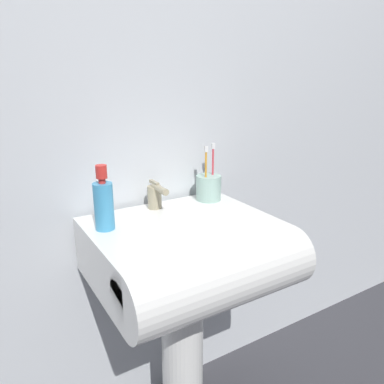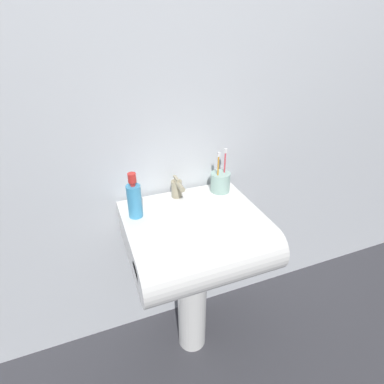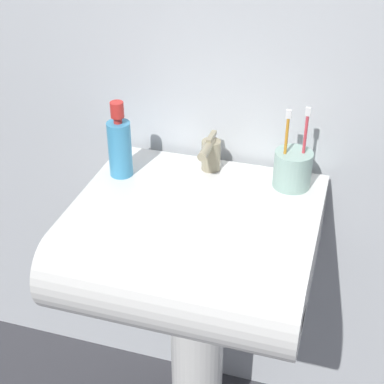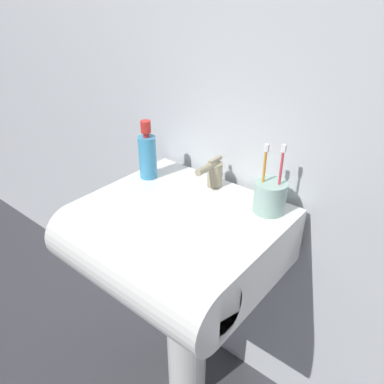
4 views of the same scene
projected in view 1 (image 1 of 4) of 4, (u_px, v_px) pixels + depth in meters
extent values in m
cube|color=silver|center=(142.00, 94.00, 1.25)|extent=(5.00, 0.05, 2.40)
cylinder|color=white|center=(182.00, 356.00, 1.30)|extent=(0.14, 0.14, 0.65)
cube|color=white|center=(181.00, 248.00, 1.18)|extent=(0.55, 0.42, 0.18)
cylinder|color=white|center=(220.00, 277.00, 1.01)|extent=(0.55, 0.18, 0.18)
cylinder|color=tan|center=(155.00, 197.00, 1.26)|extent=(0.05, 0.05, 0.08)
cylinder|color=tan|center=(160.00, 189.00, 1.22)|extent=(0.02, 0.09, 0.02)
cube|color=tan|center=(154.00, 183.00, 1.25)|extent=(0.01, 0.06, 0.01)
cylinder|color=#99BFB2|center=(209.00, 188.00, 1.34)|extent=(0.09, 0.09, 0.09)
cylinder|color=orange|center=(206.00, 175.00, 1.31)|extent=(0.01, 0.01, 0.17)
cube|color=white|center=(206.00, 149.00, 1.28)|extent=(0.01, 0.01, 0.02)
cylinder|color=#D83F4C|center=(213.00, 172.00, 1.34)|extent=(0.01, 0.01, 0.17)
cube|color=white|center=(213.00, 146.00, 1.31)|extent=(0.01, 0.01, 0.02)
cylinder|color=#3F99CC|center=(104.00, 206.00, 1.08)|extent=(0.06, 0.06, 0.14)
cylinder|color=red|center=(102.00, 181.00, 1.06)|extent=(0.02, 0.02, 0.01)
cylinder|color=red|center=(101.00, 172.00, 1.05)|extent=(0.03, 0.03, 0.04)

